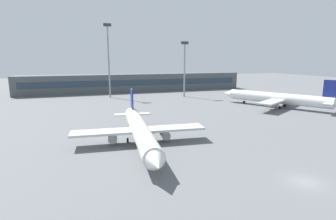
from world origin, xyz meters
name	(u,v)px	position (x,y,z in m)	size (l,w,h in m)	color
ground_plane	(189,119)	(0.00, 40.00, 0.00)	(400.00, 400.00, 0.00)	slate
terminal_building	(136,83)	(0.00, 109.72, 4.50)	(113.66, 12.13, 9.00)	#4C5156
airplane_near	(140,130)	(-17.61, 22.81, 2.83)	(26.33, 37.63, 9.29)	white
airplane_mid	(276,98)	(36.28, 47.85, 3.12)	(27.18, 37.38, 10.22)	white
floodlight_tower_west	(109,56)	(-15.52, 90.92, 17.65)	(3.20, 0.80, 31.10)	gray
floodlight_tower_east	(184,65)	(15.93, 82.27, 13.95)	(3.20, 0.80, 23.92)	gray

